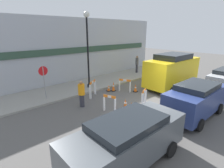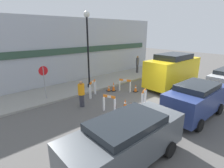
{
  "view_description": "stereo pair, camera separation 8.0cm",
  "coord_description": "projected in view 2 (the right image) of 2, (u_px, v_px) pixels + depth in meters",
  "views": [
    {
      "loc": [
        -8.68,
        -5.59,
        4.42
      ],
      "look_at": [
        -1.19,
        2.71,
        1.0
      ],
      "focal_mm": 28.0,
      "sensor_mm": 36.0,
      "label": 1
    },
    {
      "loc": [
        -8.62,
        -5.64,
        4.42
      ],
      "look_at": [
        -1.19,
        2.71,
        1.0
      ],
      "focal_mm": 28.0,
      "sensor_mm": 36.0,
      "label": 2
    }
  ],
  "objects": [
    {
      "name": "person_worker",
      "position": [
        81.0,
        93.0,
        10.39
      ],
      "size": [
        0.49,
        0.49,
        1.61
      ],
      "rotation": [
        0.0,
        0.0,
        -0.28
      ],
      "color": "#33333D",
      "rests_on": "ground_plane"
    },
    {
      "name": "traffic_cone_0",
      "position": [
        125.0,
        104.0,
        10.31
      ],
      "size": [
        0.3,
        0.3,
        0.58
      ],
      "color": "black",
      "rests_on": "ground_plane"
    },
    {
      "name": "streetlamp_post",
      "position": [
        88.0,
        41.0,
        12.84
      ],
      "size": [
        0.44,
        0.44,
        5.63
      ],
      "color": "black",
      "rests_on": "sidewalk_slab"
    },
    {
      "name": "traffic_cone_2",
      "position": [
        114.0,
        86.0,
        13.26
      ],
      "size": [
        0.3,
        0.3,
        0.74
      ],
      "color": "black",
      "rests_on": "ground_plane"
    },
    {
      "name": "barricade_1",
      "position": [
        93.0,
        88.0,
        12.09
      ],
      "size": [
        0.88,
        0.62,
        1.13
      ],
      "rotation": [
        0.0,
        0.0,
        3.7
      ],
      "color": "white",
      "rests_on": "ground_plane"
    },
    {
      "name": "sidewalk_slab",
      "position": [
        96.0,
        83.0,
        15.18
      ],
      "size": [
        18.0,
        3.32,
        0.13
      ],
      "color": "gray",
      "rests_on": "ground_plane"
    },
    {
      "name": "ground_plane",
      "position": [
        155.0,
        105.0,
        10.8
      ],
      "size": [
        60.0,
        60.0,
        0.0
      ],
      "primitive_type": "plane",
      "color": "#565451"
    },
    {
      "name": "traffic_cone_3",
      "position": [
        131.0,
        108.0,
        9.54
      ],
      "size": [
        0.3,
        0.3,
        0.75
      ],
      "color": "black",
      "rests_on": "ground_plane"
    },
    {
      "name": "work_van",
      "position": [
        173.0,
        70.0,
        13.84
      ],
      "size": [
        5.12,
        2.18,
        2.71
      ],
      "color": "yellow",
      "rests_on": "ground_plane"
    },
    {
      "name": "parked_car_0",
      "position": [
        126.0,
        139.0,
        5.82
      ],
      "size": [
        4.59,
        1.86,
        1.7
      ],
      "color": "#4C5156",
      "rests_on": "ground_plane"
    },
    {
      "name": "barricade_3",
      "position": [
        144.0,
        97.0,
        10.76
      ],
      "size": [
        0.71,
        0.38,
        0.99
      ],
      "rotation": [
        0.0,
        0.0,
        6.66
      ],
      "color": "white",
      "rests_on": "ground_plane"
    },
    {
      "name": "parked_car_1",
      "position": [
        196.0,
        98.0,
        9.14
      ],
      "size": [
        4.17,
        1.85,
        1.82
      ],
      "color": "navy",
      "rests_on": "ground_plane"
    },
    {
      "name": "stop_sign",
      "position": [
        44.0,
        77.0,
        11.16
      ],
      "size": [
        0.6,
        0.06,
        2.16
      ],
      "rotation": [
        0.0,
        0.0,
        3.19
      ],
      "color": "gray",
      "rests_on": "sidewalk_slab"
    },
    {
      "name": "barricade_2",
      "position": [
        109.0,
        103.0,
        9.81
      ],
      "size": [
        0.41,
        0.73,
        0.99
      ],
      "rotation": [
        0.0,
        0.0,
        5.12
      ],
      "color": "white",
      "rests_on": "ground_plane"
    },
    {
      "name": "barricade_0",
      "position": [
        125.0,
        85.0,
        13.08
      ],
      "size": [
        0.49,
        0.89,
        0.97
      ],
      "rotation": [
        0.0,
        0.0,
        1.99
      ],
      "color": "white",
      "rests_on": "ground_plane"
    },
    {
      "name": "person_pedestrian",
      "position": [
        137.0,
        64.0,
        18.4
      ],
      "size": [
        0.44,
        0.44,
        1.78
      ],
      "rotation": [
        0.0,
        0.0,
        3.71
      ],
      "color": "#33333D",
      "rests_on": "sidewalk_slab"
    },
    {
      "name": "storefront_facade",
      "position": [
        83.0,
        50.0,
        15.63
      ],
      "size": [
        18.0,
        0.22,
        5.5
      ],
      "color": "#A3A8B2",
      "rests_on": "ground_plane"
    },
    {
      "name": "traffic_cone_4",
      "position": [
        109.0,
        88.0,
        13.27
      ],
      "size": [
        0.3,
        0.3,
        0.47
      ],
      "color": "black",
      "rests_on": "ground_plane"
    },
    {
      "name": "traffic_cone_1",
      "position": [
        136.0,
        88.0,
        13.12
      ],
      "size": [
        0.3,
        0.3,
        0.58
      ],
      "color": "black",
      "rests_on": "ground_plane"
    }
  ]
}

